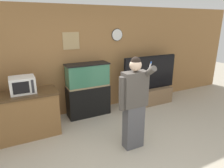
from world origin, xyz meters
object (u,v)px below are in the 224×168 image
object	(u,v)px
microwave	(23,85)
person_standing	(134,103)
counter_island	(14,117)
aquarium_on_stand	(88,90)
tv_on_stand	(149,91)

from	to	relation	value
microwave	person_standing	bearing A→B (deg)	-38.30
microwave	person_standing	world-z (taller)	person_standing
counter_island	aquarium_on_stand	world-z (taller)	aquarium_on_stand
counter_island	microwave	world-z (taller)	microwave
counter_island	tv_on_stand	world-z (taller)	tv_on_stand
counter_island	microwave	size ratio (longest dim) A/B	3.69
microwave	tv_on_stand	world-z (taller)	tv_on_stand
aquarium_on_stand	tv_on_stand	bearing A→B (deg)	-4.27
counter_island	aquarium_on_stand	size ratio (longest dim) A/B	1.30
aquarium_on_stand	microwave	bearing A→B (deg)	-167.89
person_standing	microwave	bearing A→B (deg)	141.70
aquarium_on_stand	person_standing	xyz separation A→B (m)	(0.25, -1.63, 0.23)
tv_on_stand	person_standing	xyz separation A→B (m)	(-1.49, -1.50, 0.48)
microwave	tv_on_stand	size ratio (longest dim) A/B	0.28
microwave	counter_island	bearing A→B (deg)	-172.58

